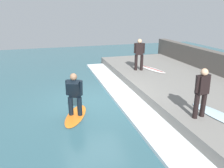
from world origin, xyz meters
name	(u,v)px	position (x,y,z in m)	size (l,w,h in m)	color
ground_plane	(94,102)	(0.00, 0.00, 0.00)	(28.00, 28.00, 0.00)	#335B66
concrete_ledge	(183,87)	(4.06, 0.00, 0.23)	(4.40, 12.34, 0.46)	slate
wave_foam_crest	(125,97)	(1.33, 0.00, 0.06)	(1.06, 11.72, 0.11)	silver
surfboard_riding	(76,115)	(-0.86, -1.00, 0.03)	(1.22, 1.83, 0.06)	orange
surfer_riding	(74,92)	(-0.86, -1.00, 0.89)	(0.55, 0.58, 1.50)	black
surfer_waiting_near	(202,91)	(2.56, -3.01, 1.31)	(0.51, 0.28, 1.51)	black
surfboard_waiting_near	(220,116)	(3.19, -3.18, 0.49)	(0.88, 2.13, 0.06)	silver
surfer_waiting_far	(139,53)	(2.96, 2.45, 1.39)	(0.53, 0.35, 1.64)	black
surfboard_waiting_far	(153,69)	(3.71, 2.28, 0.49)	(0.95, 1.91, 0.07)	white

